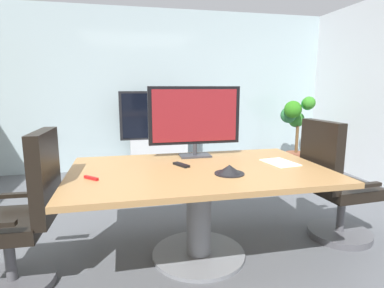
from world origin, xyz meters
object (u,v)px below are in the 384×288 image
(conference_table, at_px, (199,190))
(wall_display_unit, at_px, (159,145))
(office_chair_left, at_px, (22,224))
(potted_plant, at_px, (296,128))
(conference_phone, at_px, (229,170))
(remote_control, at_px, (181,165))
(office_chair_right, at_px, (334,190))
(tv_monitor, at_px, (195,117))

(conference_table, relative_size, wall_display_unit, 1.51)
(wall_display_unit, bearing_deg, office_chair_left, -114.15)
(potted_plant, bearing_deg, office_chair_left, -145.22)
(wall_display_unit, relative_size, conference_phone, 5.95)
(conference_table, xyz_separation_m, remote_control, (-0.12, 0.11, 0.19))
(wall_display_unit, bearing_deg, office_chair_right, -63.83)
(office_chair_right, xyz_separation_m, conference_phone, (-1.08, -0.24, 0.32))
(remote_control, bearing_deg, conference_phone, -72.02)
(office_chair_right, bearing_deg, tv_monitor, 67.64)
(conference_table, height_order, wall_display_unit, wall_display_unit)
(wall_display_unit, height_order, potted_plant, wall_display_unit)
(office_chair_left, bearing_deg, potted_plant, 126.91)
(conference_table, relative_size, office_chair_left, 1.82)
(office_chair_right, bearing_deg, potted_plant, -26.52)
(office_chair_left, distance_m, tv_monitor, 1.58)
(conference_table, bearing_deg, office_chair_left, -174.37)
(conference_table, bearing_deg, wall_display_unit, 90.44)
(tv_monitor, distance_m, wall_display_unit, 2.31)
(office_chair_left, xyz_separation_m, potted_plant, (3.47, 2.41, 0.25))
(wall_display_unit, bearing_deg, potted_plant, -9.18)
(tv_monitor, relative_size, conference_phone, 3.82)
(wall_display_unit, height_order, remote_control, wall_display_unit)
(office_chair_left, relative_size, remote_control, 6.41)
(potted_plant, relative_size, remote_control, 7.22)
(office_chair_left, xyz_separation_m, tv_monitor, (1.33, 0.56, 0.65))
(conference_table, distance_m, conference_phone, 0.34)
(wall_display_unit, xyz_separation_m, potted_plant, (2.23, -0.36, 0.27))
(conference_table, distance_m, office_chair_left, 1.27)
(office_chair_left, xyz_separation_m, wall_display_unit, (1.24, 2.77, -0.01))
(conference_table, xyz_separation_m, tv_monitor, (0.07, 0.44, 0.54))
(wall_display_unit, bearing_deg, conference_phone, -85.99)
(potted_plant, bearing_deg, tv_monitor, -139.17)
(office_chair_left, xyz_separation_m, remote_control, (1.14, 0.23, 0.30))
(conference_table, bearing_deg, potted_plant, 46.00)
(potted_plant, distance_m, conference_phone, 3.21)
(office_chair_right, relative_size, remote_control, 6.41)
(tv_monitor, bearing_deg, conference_table, -98.77)
(conference_phone, bearing_deg, tv_monitor, 99.91)
(office_chair_left, height_order, potted_plant, potted_plant)
(remote_control, bearing_deg, conference_table, -67.39)
(office_chair_left, distance_m, wall_display_unit, 3.04)
(potted_plant, bearing_deg, office_chair_right, -112.76)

